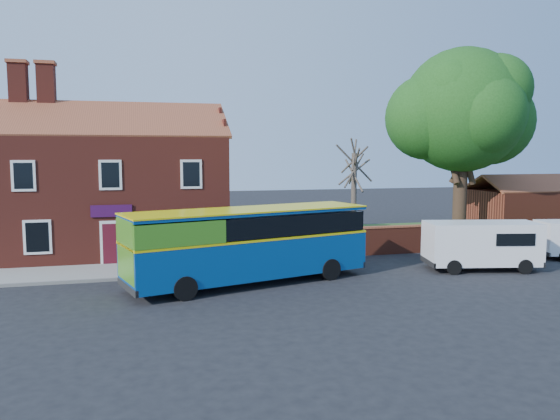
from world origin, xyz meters
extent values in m
plane|color=black|center=(0.00, 0.00, 0.00)|extent=(120.00, 120.00, 0.00)
cube|color=gray|center=(-7.00, 5.75, 0.06)|extent=(18.00, 3.50, 0.12)
cube|color=slate|center=(-7.00, 4.00, 0.07)|extent=(18.00, 0.15, 0.14)
cube|color=#426B28|center=(13.00, 13.00, 0.02)|extent=(26.00, 12.00, 0.04)
cube|color=maroon|center=(-7.00, 11.50, 3.25)|extent=(12.00, 8.00, 6.50)
cube|color=brown|center=(-7.00, 9.50, 7.50)|extent=(12.30, 4.08, 2.16)
cube|color=brown|center=(-7.00, 13.50, 7.50)|extent=(12.30, 4.08, 2.16)
cube|color=maroon|center=(-11.80, 11.50, 9.40)|extent=(0.90, 0.90, 2.20)
cube|color=maroon|center=(-10.40, 11.50, 9.40)|extent=(0.90, 0.90, 2.20)
cube|color=black|center=(-7.00, 7.47, 4.60)|extent=(1.10, 0.06, 1.50)
cube|color=#4C0F19|center=(-7.00, 7.45, 1.10)|extent=(0.95, 0.04, 2.10)
cube|color=silver|center=(-7.00, 7.47, 1.15)|extent=(1.20, 0.06, 2.30)
cube|color=#360C38|center=(-7.00, 7.44, 2.80)|extent=(2.00, 0.06, 0.60)
cube|color=maroon|center=(13.00, 7.00, 0.75)|extent=(22.00, 0.30, 1.50)
cube|color=brown|center=(13.00, 7.00, 1.55)|extent=(22.00, 0.38, 0.10)
cube|color=maroon|center=(22.00, 13.00, 1.50)|extent=(8.00, 5.00, 3.00)
cube|color=brown|center=(22.00, 11.75, 3.55)|extent=(8.20, 2.56, 1.24)
cube|color=brown|center=(22.00, 14.25, 3.55)|extent=(8.20, 2.56, 1.24)
cube|color=navy|center=(-1.02, 2.10, 1.23)|extent=(11.07, 5.53, 1.71)
cube|color=yellow|center=(-1.02, 2.10, 2.08)|extent=(11.09, 5.55, 0.10)
cube|color=black|center=(-1.02, 2.10, 2.60)|extent=(10.66, 5.43, 0.85)
cube|color=#448F1F|center=(-4.43, 1.13, 2.60)|extent=(4.26, 3.62, 0.91)
cube|color=navy|center=(-1.02, 2.10, 3.17)|extent=(11.07, 5.53, 0.14)
cube|color=yellow|center=(-1.02, 2.10, 3.25)|extent=(11.12, 5.58, 0.06)
cylinder|color=black|center=(-3.98, -0.06, 0.48)|extent=(1.01, 0.53, 0.97)
cylinder|color=black|center=(-4.67, 2.37, 0.48)|extent=(1.01, 0.53, 0.97)
cylinder|color=black|center=(2.63, 1.83, 0.48)|extent=(1.01, 0.53, 0.97)
cylinder|color=black|center=(1.94, 4.26, 0.48)|extent=(1.01, 0.53, 0.97)
cube|color=white|center=(10.49, 2.04, 1.33)|extent=(5.64, 3.18, 2.02)
cube|color=black|center=(12.83, 1.54, 1.65)|extent=(0.45, 1.79, 0.80)
cube|color=black|center=(13.05, 1.50, 0.43)|extent=(0.54, 2.10, 0.26)
cylinder|color=black|center=(8.61, 1.40, 0.35)|extent=(0.73, 0.36, 0.70)
cylinder|color=black|center=(9.02, 3.37, 0.35)|extent=(0.73, 0.36, 0.70)
cylinder|color=black|center=(11.95, 0.70, 0.35)|extent=(0.73, 0.36, 0.70)
cylinder|color=black|center=(12.36, 2.67, 0.35)|extent=(0.73, 0.36, 0.70)
cylinder|color=black|center=(16.30, 4.43, 0.30)|extent=(0.64, 0.34, 0.61)
cylinder|color=black|center=(15.23, 11.46, 2.61)|extent=(0.91, 0.91, 5.21)
sphere|color=#24611E|center=(15.23, 11.46, 8.50)|extent=(8.16, 8.16, 8.16)
sphere|color=#24611E|center=(17.61, 11.91, 7.82)|extent=(5.89, 5.89, 5.89)
sphere|color=#24611E|center=(13.08, 12.14, 8.05)|extent=(5.67, 5.67, 5.67)
cylinder|color=#4C4238|center=(6.75, 9.33, 2.84)|extent=(0.32, 0.32, 5.69)
cylinder|color=#4C4238|center=(6.75, 9.33, 4.87)|extent=(0.33, 2.77, 2.23)
cylinder|color=#4C4238|center=(6.75, 9.33, 4.67)|extent=(1.45, 2.05, 2.05)
cylinder|color=#4C4238|center=(6.75, 9.33, 5.08)|extent=(2.33, 1.07, 2.27)
camera|label=1|loc=(-5.50, -20.96, 5.70)|focal=35.00mm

